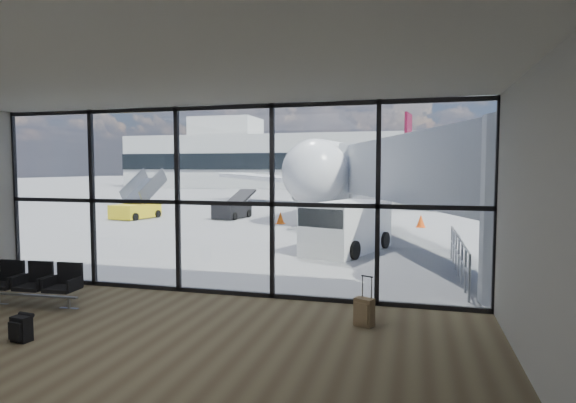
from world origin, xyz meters
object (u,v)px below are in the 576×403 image
at_px(suitcase, 364,312).
at_px(mobile_stairs, 137,209).
at_px(airliner, 378,171).
at_px(backpack, 21,329).
at_px(seating_row, 36,281).
at_px(service_van, 346,226).
at_px(belt_loader, 233,209).

relative_size(suitcase, mobile_stairs, 0.27).
xyz_separation_m(suitcase, airliner, (-1.99, 30.63, 2.46)).
distance_m(backpack, suitcase, 6.16).
relative_size(seating_row, mobile_stairs, 0.60).
distance_m(seating_row, service_van, 10.28).
relative_size(belt_loader, mobile_stairs, 1.05).
bearing_deg(backpack, service_van, 75.37).
bearing_deg(suitcase, service_van, 124.12).
relative_size(airliner, service_van, 7.85).
xyz_separation_m(seating_row, airliner, (5.17, 31.00, 2.23)).
bearing_deg(airliner, suitcase, -78.30).
xyz_separation_m(seating_row, service_van, (5.67, 8.57, 0.39)).
bearing_deg(backpack, suitcase, 29.46).
height_order(seating_row, backpack, seating_row).
xyz_separation_m(suitcase, mobile_stairs, (-15.30, 16.50, 0.28)).
relative_size(airliner, belt_loader, 9.31).
height_order(seating_row, service_van, service_van).
height_order(service_van, belt_loader, service_van).
bearing_deg(service_van, seating_row, -105.22).
relative_size(seating_row, service_van, 0.48).
relative_size(suitcase, belt_loader, 0.26).
bearing_deg(mobile_stairs, service_van, -23.34).
bearing_deg(seating_row, mobile_stairs, 112.39).
bearing_deg(airliner, belt_loader, -113.78).
relative_size(service_van, mobile_stairs, 1.24).
height_order(seating_row, belt_loader, belt_loader).
bearing_deg(suitcase, belt_loader, 142.07).
xyz_separation_m(airliner, belt_loader, (-7.74, -12.50, -2.19)).
distance_m(seating_row, backpack, 2.47).
bearing_deg(suitcase, seating_row, -153.22).
height_order(backpack, suitcase, suitcase).
bearing_deg(airliner, seating_row, -91.48).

